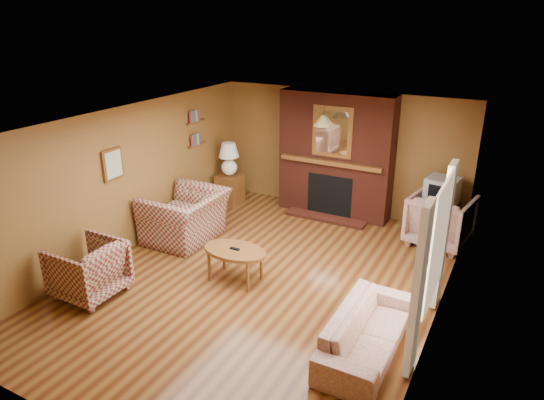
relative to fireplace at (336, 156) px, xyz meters
The scene contains 20 objects.
floor 3.21m from the fireplace, 90.00° to the right, with size 6.50×6.50×0.00m, color #47230F.
ceiling 3.22m from the fireplace, 90.00° to the right, with size 6.50×6.50×0.00m, color silver.
wall_back 0.27m from the fireplace, 90.00° to the left, with size 6.50×6.50×0.00m, color brown.
wall_front 6.23m from the fireplace, 90.00° to the right, with size 6.50×6.50×0.00m, color brown.
wall_left 3.89m from the fireplace, 129.95° to the right, with size 6.50×6.50×0.00m, color brown.
wall_right 3.89m from the fireplace, 50.05° to the right, with size 6.50×6.50×0.00m, color brown.
fireplace is the anchor object (origin of this frame).
window_right 4.02m from the fireplace, 52.40° to the right, with size 0.10×1.85×2.00m.
bookshelf 2.72m from the fireplace, 156.05° to the right, with size 0.09×0.55×0.71m.
botanical_print 4.12m from the fireplace, 126.90° to the right, with size 0.05×0.40×0.50m.
pendant_light 1.07m from the fireplace, 90.00° to the right, with size 0.36×0.36×0.48m.
plaid_loveseat 3.09m from the fireplace, 128.10° to the right, with size 1.33×1.16×0.86m, color maroon.
plaid_armchair 4.92m from the fireplace, 113.66° to the right, with size 0.85×0.88×0.80m, color maroon.
floral_sofa 4.34m from the fireplace, 63.41° to the right, with size 1.81×0.71×0.53m, color #C1B196.
floral_armchair 2.29m from the fireplace, 12.00° to the right, with size 0.96×0.99×0.90m, color #C1B196.
coffee_table 3.24m from the fireplace, 96.24° to the right, with size 1.00×0.62×0.53m.
side_table 2.34m from the fireplace, 165.71° to the right, with size 0.47×0.47×0.62m, color brown.
table_lamp 2.17m from the fireplace, 165.71° to the right, with size 0.41×0.41×0.68m.
tv_stand 2.23m from the fireplace, ahead, with size 0.59×0.53×0.64m, color black.
crt_tv 2.08m from the fireplace, ahead, with size 0.59×0.58×0.47m.
Camera 1 is at (3.14, -5.53, 3.78)m, focal length 32.00 mm.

